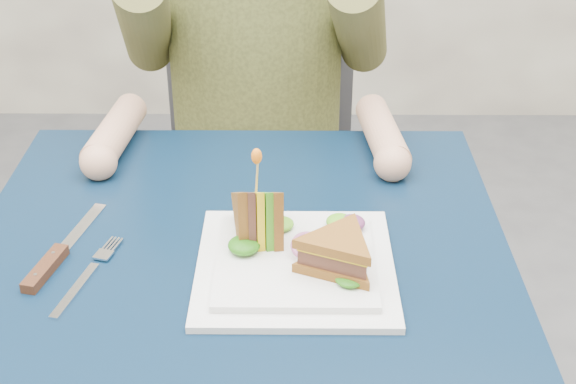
{
  "coord_description": "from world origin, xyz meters",
  "views": [
    {
      "loc": [
        0.08,
        -0.9,
        1.36
      ],
      "look_at": [
        0.07,
        0.01,
        0.82
      ],
      "focal_mm": 50.0,
      "sensor_mm": 36.0,
      "label": 1
    }
  ],
  "objects_px": {
    "plate": "(295,264)",
    "fork": "(86,277)",
    "table": "(239,298)",
    "chair": "(260,143)",
    "knife": "(53,260)",
    "sandwich_flat": "(339,253)",
    "sandwich_upright": "(258,217)"
  },
  "relations": [
    {
      "from": "chair",
      "to": "sandwich_flat",
      "type": "distance_m",
      "value": 0.81
    },
    {
      "from": "fork",
      "to": "sandwich_flat",
      "type": "bearing_deg",
      "value": -0.53
    },
    {
      "from": "sandwich_flat",
      "to": "plate",
      "type": "bearing_deg",
      "value": 155.56
    },
    {
      "from": "plate",
      "to": "table",
      "type": "bearing_deg",
      "value": 152.83
    },
    {
      "from": "knife",
      "to": "chair",
      "type": "bearing_deg",
      "value": 71.31
    },
    {
      "from": "plate",
      "to": "fork",
      "type": "bearing_deg",
      "value": -175.4
    },
    {
      "from": "table",
      "to": "plate",
      "type": "distance_m",
      "value": 0.13
    },
    {
      "from": "sandwich_flat",
      "to": "sandwich_upright",
      "type": "xyz_separation_m",
      "value": [
        -0.11,
        0.07,
        0.01
      ]
    },
    {
      "from": "sandwich_upright",
      "to": "knife",
      "type": "relative_size",
      "value": 0.6
    },
    {
      "from": "plate",
      "to": "knife",
      "type": "bearing_deg",
      "value": 178.13
    },
    {
      "from": "chair",
      "to": "fork",
      "type": "relative_size",
      "value": 5.26
    },
    {
      "from": "sandwich_flat",
      "to": "fork",
      "type": "height_order",
      "value": "sandwich_flat"
    },
    {
      "from": "chair",
      "to": "knife",
      "type": "xyz_separation_m",
      "value": [
        -0.25,
        -0.73,
        0.2
      ]
    },
    {
      "from": "sandwich_flat",
      "to": "sandwich_upright",
      "type": "bearing_deg",
      "value": 146.35
    },
    {
      "from": "table",
      "to": "fork",
      "type": "bearing_deg",
      "value": -162.18
    },
    {
      "from": "table",
      "to": "plate",
      "type": "xyz_separation_m",
      "value": [
        0.08,
        -0.04,
        0.09
      ]
    },
    {
      "from": "fork",
      "to": "chair",
      "type": "bearing_deg",
      "value": 75.63
    },
    {
      "from": "table",
      "to": "sandwich_flat",
      "type": "distance_m",
      "value": 0.19
    },
    {
      "from": "chair",
      "to": "sandwich_flat",
      "type": "height_order",
      "value": "chair"
    },
    {
      "from": "chair",
      "to": "fork",
      "type": "distance_m",
      "value": 0.81
    },
    {
      "from": "chair",
      "to": "fork",
      "type": "height_order",
      "value": "chair"
    },
    {
      "from": "chair",
      "to": "sandwich_upright",
      "type": "height_order",
      "value": "chair"
    },
    {
      "from": "table",
      "to": "fork",
      "type": "xyz_separation_m",
      "value": [
        -0.19,
        -0.06,
        0.08
      ]
    },
    {
      "from": "plate",
      "to": "sandwich_upright",
      "type": "bearing_deg",
      "value": 138.11
    },
    {
      "from": "fork",
      "to": "knife",
      "type": "xyz_separation_m",
      "value": [
        -0.05,
        0.03,
        0.0
      ]
    },
    {
      "from": "plate",
      "to": "knife",
      "type": "distance_m",
      "value": 0.32
    },
    {
      "from": "sandwich_upright",
      "to": "fork",
      "type": "xyz_separation_m",
      "value": [
        -0.22,
        -0.07,
        -0.05
      ]
    },
    {
      "from": "plate",
      "to": "chair",
      "type": "bearing_deg",
      "value": 96.11
    },
    {
      "from": "table",
      "to": "fork",
      "type": "distance_m",
      "value": 0.22
    },
    {
      "from": "table",
      "to": "sandwich_upright",
      "type": "distance_m",
      "value": 0.14
    },
    {
      "from": "plate",
      "to": "knife",
      "type": "height_order",
      "value": "plate"
    },
    {
      "from": "chair",
      "to": "plate",
      "type": "height_order",
      "value": "chair"
    }
  ]
}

